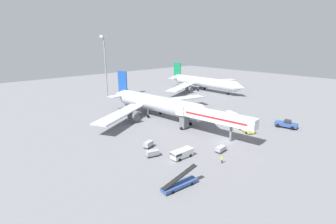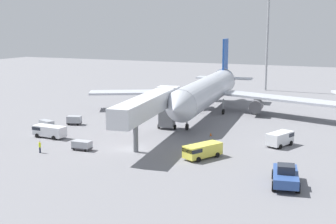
{
  "view_description": "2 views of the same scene",
  "coord_description": "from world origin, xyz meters",
  "px_view_note": "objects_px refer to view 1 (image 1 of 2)",
  "views": [
    {
      "loc": [
        -51.51,
        -34.33,
        25.11
      ],
      "look_at": [
        -0.99,
        20.7,
        3.8
      ],
      "focal_mm": 26.43,
      "sensor_mm": 36.0,
      "label": 1
    },
    {
      "loc": [
        30.5,
        -55.16,
        17.22
      ],
      "look_at": [
        -1.44,
        16.12,
        2.49
      ],
      "focal_mm": 48.81,
      "sensor_mm": 36.0,
      "label": 2
    }
  ],
  "objects_px": {
    "belt_loader_truck": "(180,184)",
    "baggage_cart_far_left": "(153,153)",
    "service_van_far_right": "(231,115)",
    "airplane_at_gate": "(155,103)",
    "service_van_outer_left": "(247,128)",
    "service_van_near_left": "(182,153)",
    "ground_crew_worker_foreground": "(222,159)",
    "airplane_background": "(202,82)",
    "pushback_tug": "(286,124)",
    "baggage_cart_near_center": "(221,149)",
    "baggage_cart_rear_right": "(148,144)",
    "safety_cone_alpha": "(207,123)",
    "jet_bridge": "(209,116)",
    "apron_light_mast": "(105,56)"
  },
  "relations": [
    {
      "from": "belt_loader_truck",
      "to": "service_van_outer_left",
      "type": "xyz_separation_m",
      "value": [
        34.52,
        6.99,
        0.31
      ]
    },
    {
      "from": "service_van_far_right",
      "to": "baggage_cart_far_left",
      "type": "bearing_deg",
      "value": -172.78
    },
    {
      "from": "service_van_outer_left",
      "to": "ground_crew_worker_foreground",
      "type": "distance_m",
      "value": 22.31
    },
    {
      "from": "airplane_at_gate",
      "to": "ground_crew_worker_foreground",
      "type": "relative_size",
      "value": 30.73
    },
    {
      "from": "belt_loader_truck",
      "to": "service_van_far_right",
      "type": "relative_size",
      "value": 1.49
    },
    {
      "from": "airplane_at_gate",
      "to": "service_van_far_right",
      "type": "distance_m",
      "value": 26.17
    },
    {
      "from": "airplane_at_gate",
      "to": "safety_cone_alpha",
      "type": "bearing_deg",
      "value": -69.02
    },
    {
      "from": "service_van_far_right",
      "to": "service_van_near_left",
      "type": "relative_size",
      "value": 0.92
    },
    {
      "from": "airplane_background",
      "to": "safety_cone_alpha",
      "type": "bearing_deg",
      "value": -138.69
    },
    {
      "from": "ground_crew_worker_foreground",
      "to": "pushback_tug",
      "type": "bearing_deg",
      "value": 0.74
    },
    {
      "from": "service_van_outer_left",
      "to": "baggage_cart_near_center",
      "type": "bearing_deg",
      "value": -169.71
    },
    {
      "from": "service_van_near_left",
      "to": "baggage_cart_near_center",
      "type": "distance_m",
      "value": 9.91
    },
    {
      "from": "pushback_tug",
      "to": "ground_crew_worker_foreground",
      "type": "xyz_separation_m",
      "value": [
        -33.29,
        -0.43,
        -0.26
      ]
    },
    {
      "from": "airplane_at_gate",
      "to": "airplane_background",
      "type": "height_order",
      "value": "airplane_at_gate"
    },
    {
      "from": "service_van_outer_left",
      "to": "baggage_cart_rear_right",
      "type": "distance_m",
      "value": 29.74
    },
    {
      "from": "baggage_cart_near_center",
      "to": "apron_light_mast",
      "type": "bearing_deg",
      "value": 81.75
    },
    {
      "from": "service_van_outer_left",
      "to": "belt_loader_truck",
      "type": "bearing_deg",
      "value": -168.55
    },
    {
      "from": "baggage_cart_near_center",
      "to": "apron_light_mast",
      "type": "xyz_separation_m",
      "value": [
        10.39,
        71.65,
        18.35
      ]
    },
    {
      "from": "jet_bridge",
      "to": "baggage_cart_far_left",
      "type": "distance_m",
      "value": 20.48
    },
    {
      "from": "service_van_far_right",
      "to": "baggage_cart_near_center",
      "type": "bearing_deg",
      "value": -151.12
    },
    {
      "from": "ground_crew_worker_foreground",
      "to": "airplane_background",
      "type": "distance_m",
      "value": 82.23
    },
    {
      "from": "baggage_cart_near_center",
      "to": "apron_light_mast",
      "type": "height_order",
      "value": "apron_light_mast"
    },
    {
      "from": "belt_loader_truck",
      "to": "baggage_cart_rear_right",
      "type": "xyz_separation_m",
      "value": [
        6.69,
        17.48,
        0.07
      ]
    },
    {
      "from": "baggage_cart_rear_right",
      "to": "apron_light_mast",
      "type": "distance_m",
      "value": 64.55
    },
    {
      "from": "service_van_far_right",
      "to": "ground_crew_worker_foreground",
      "type": "relative_size",
      "value": 3.02
    },
    {
      "from": "airplane_at_gate",
      "to": "baggage_cart_rear_right",
      "type": "height_order",
      "value": "airplane_at_gate"
    },
    {
      "from": "belt_loader_truck",
      "to": "airplane_at_gate",
      "type": "bearing_deg",
      "value": 55.73
    },
    {
      "from": "service_van_far_right",
      "to": "airplane_at_gate",
      "type": "bearing_deg",
      "value": 133.45
    },
    {
      "from": "safety_cone_alpha",
      "to": "pushback_tug",
      "type": "bearing_deg",
      "value": -51.16
    },
    {
      "from": "service_van_near_left",
      "to": "airplane_at_gate",
      "type": "bearing_deg",
      "value": 60.33
    },
    {
      "from": "service_van_far_right",
      "to": "service_van_outer_left",
      "type": "relative_size",
      "value": 0.86
    },
    {
      "from": "baggage_cart_near_center",
      "to": "ground_crew_worker_foreground",
      "type": "bearing_deg",
      "value": -141.27
    },
    {
      "from": "ground_crew_worker_foreground",
      "to": "airplane_background",
      "type": "height_order",
      "value": "airplane_background"
    },
    {
      "from": "service_van_near_left",
      "to": "service_van_far_right",
      "type": "bearing_deg",
      "value": 15.99
    },
    {
      "from": "baggage_cart_near_center",
      "to": "baggage_cart_rear_right",
      "type": "bearing_deg",
      "value": 129.08
    },
    {
      "from": "belt_loader_truck",
      "to": "baggage_cart_far_left",
      "type": "height_order",
      "value": "belt_loader_truck"
    },
    {
      "from": "service_van_far_right",
      "to": "service_van_outer_left",
      "type": "xyz_separation_m",
      "value": [
        -8.27,
        -10.79,
        -0.06
      ]
    },
    {
      "from": "baggage_cart_rear_right",
      "to": "safety_cone_alpha",
      "type": "bearing_deg",
      "value": 4.26
    },
    {
      "from": "airplane_at_gate",
      "to": "apron_light_mast",
      "type": "xyz_separation_m",
      "value": [
        3.13,
        38.98,
        14.43
      ]
    },
    {
      "from": "jet_bridge",
      "to": "service_van_far_right",
      "type": "relative_size",
      "value": 4.75
    },
    {
      "from": "service_van_near_left",
      "to": "baggage_cart_far_left",
      "type": "height_order",
      "value": "service_van_near_left"
    },
    {
      "from": "airplane_background",
      "to": "service_van_far_right",
      "type": "bearing_deg",
      "value": -128.66
    },
    {
      "from": "service_van_far_right",
      "to": "baggage_cart_far_left",
      "type": "distance_m",
      "value": 38.81
    },
    {
      "from": "airplane_at_gate",
      "to": "pushback_tug",
      "type": "xyz_separation_m",
      "value": [
        21.56,
        -35.83,
        -3.52
      ]
    },
    {
      "from": "baggage_cart_rear_right",
      "to": "apron_light_mast",
      "type": "relative_size",
      "value": 0.1
    },
    {
      "from": "pushback_tug",
      "to": "baggage_cart_rear_right",
      "type": "xyz_separation_m",
      "value": [
        -39.82,
        16.7,
        -0.29
      ]
    },
    {
      "from": "airplane_at_gate",
      "to": "airplane_background",
      "type": "xyz_separation_m",
      "value": [
        48.55,
        19.56,
        -0.19
      ]
    },
    {
      "from": "pushback_tug",
      "to": "service_van_near_left",
      "type": "distance_m",
      "value": 38.54
    },
    {
      "from": "pushback_tug",
      "to": "apron_light_mast",
      "type": "bearing_deg",
      "value": 103.84
    },
    {
      "from": "baggage_cart_far_left",
      "to": "ground_crew_worker_foreground",
      "type": "xyz_separation_m",
      "value": [
        8.94,
        -12.55,
        0.07
      ]
    }
  ]
}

